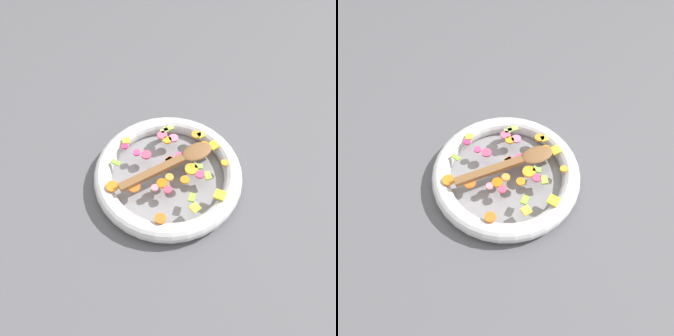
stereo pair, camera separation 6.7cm
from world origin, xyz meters
TOP-DOWN VIEW (x-y plane):
  - ground_plane at (0.00, 0.00)m, footprint 4.00×4.00m
  - skillet at (0.00, 0.00)m, footprint 0.41×0.41m
  - chopped_vegetables at (0.00, 0.02)m, footprint 0.34×0.33m
  - wooden_spoon at (0.01, 0.03)m, footprint 0.12×0.28m

SIDE VIEW (x-z plane):
  - ground_plane at x=0.00m, z-range 0.00..0.00m
  - skillet at x=0.00m, z-range 0.00..0.05m
  - chopped_vegetables at x=0.00m, z-range 0.05..0.06m
  - wooden_spoon at x=0.01m, z-range 0.06..0.07m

